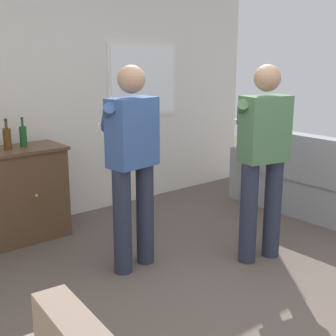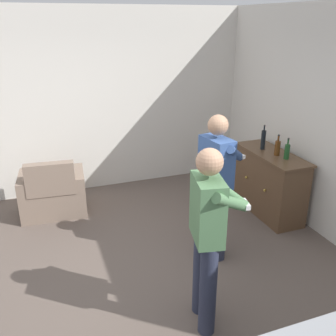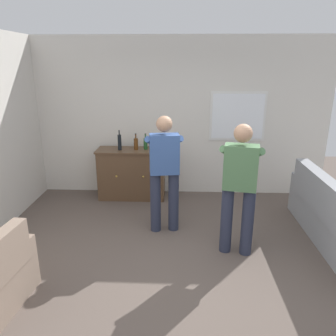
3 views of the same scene
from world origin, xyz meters
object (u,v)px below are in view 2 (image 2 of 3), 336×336
(armchair, at_px, (53,195))
(bottle_wine_green, at_px, (287,151))
(bottle_liquor_amber, at_px, (277,148))
(person_standing_left, at_px, (216,180))
(sideboard_cabinet, at_px, (269,183))
(bottle_spirits_clear, at_px, (263,140))
(person_standing_right, at_px, (208,232))

(armchair, bearing_deg, bottle_wine_green, 66.62)
(bottle_liquor_amber, relative_size, person_standing_left, 0.17)
(bottle_liquor_amber, bearing_deg, sideboard_cabinet, -179.12)
(sideboard_cabinet, height_order, bottle_wine_green, bottle_wine_green)
(bottle_wine_green, bearing_deg, armchair, -113.38)
(bottle_spirits_clear, bearing_deg, sideboard_cabinet, 12.13)
(armchair, height_order, bottle_wine_green, bottle_wine_green)
(bottle_liquor_amber, bearing_deg, bottle_wine_green, 10.15)
(sideboard_cabinet, height_order, bottle_liquor_amber, bottle_liquor_amber)
(armchair, relative_size, bottle_liquor_amber, 3.28)
(bottle_liquor_amber, relative_size, bottle_spirits_clear, 0.82)
(bottle_wine_green, xyz_separation_m, bottle_liquor_amber, (-0.17, -0.03, 0.00))
(bottle_spirits_clear, height_order, person_standing_right, person_standing_right)
(armchair, relative_size, person_standing_left, 0.56)
(bottle_liquor_amber, xyz_separation_m, bottle_spirits_clear, (-0.28, -0.04, 0.03))
(sideboard_cabinet, distance_m, bottle_spirits_clear, 0.62)
(bottle_spirits_clear, xyz_separation_m, person_standing_left, (0.83, -1.15, -0.10))
(sideboard_cabinet, relative_size, bottle_wine_green, 4.26)
(bottle_liquor_amber, bearing_deg, person_standing_left, -64.94)
(sideboard_cabinet, relative_size, bottle_spirits_clear, 3.44)
(bottle_wine_green, xyz_separation_m, person_standing_left, (0.39, -1.22, -0.07))
(bottle_wine_green, bearing_deg, sideboard_cabinet, -173.11)
(bottle_spirits_clear, bearing_deg, bottle_liquor_amber, 8.50)
(person_standing_left, bearing_deg, sideboard_cabinet, 118.58)
(armchair, relative_size, person_standing_right, 0.56)
(armchair, relative_size, sideboard_cabinet, 0.78)
(sideboard_cabinet, bearing_deg, person_standing_left, -61.42)
(sideboard_cabinet, xyz_separation_m, bottle_liquor_amber, (0.09, 0.00, 0.55))
(sideboard_cabinet, relative_size, person_standing_left, 0.72)
(bottle_wine_green, bearing_deg, person_standing_right, -53.00)
(sideboard_cabinet, height_order, person_standing_right, person_standing_right)
(bottle_spirits_clear, relative_size, person_standing_right, 0.21)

